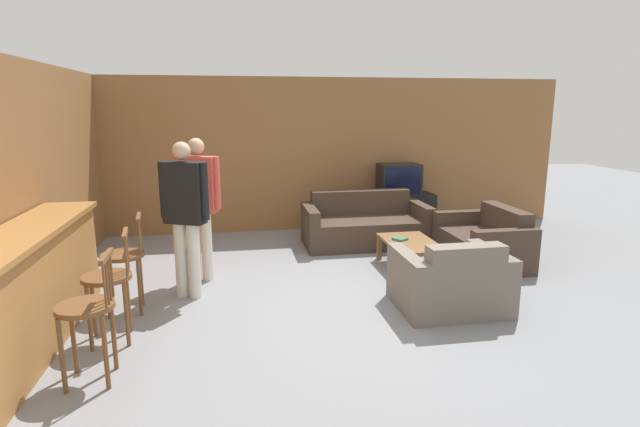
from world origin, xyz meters
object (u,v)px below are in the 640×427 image
bar_chair_far (124,261)px  book_on_table (400,239)px  loveseat_right (484,243)px  person_by_counter (185,211)px  armchair_near (451,283)px  tv (399,179)px  couch_far (365,226)px  coffee_table (410,245)px  tv_unit (398,212)px  bar_chair_near (88,314)px  bar_chair_mid (109,283)px  person_by_window (199,201)px

bar_chair_far → book_on_table: size_ratio=4.67×
loveseat_right → person_by_counter: bearing=-171.5°
armchair_near → tv: size_ratio=1.57×
couch_far → loveseat_right: bearing=-42.1°
coffee_table → book_on_table: bearing=139.5°
couch_far → loveseat_right: size_ratio=1.43×
tv_unit → armchair_near: bearing=-99.8°
bar_chair_near → book_on_table: bar_chair_near is taller
armchair_near → tv: bearing=80.2°
couch_far → book_on_table: 1.22m
bar_chair_far → tv_unit: (3.96, 2.99, -0.25)m
bar_chair_far → tv: bearing=37.0°
loveseat_right → coffee_table: size_ratio=1.29×
coffee_table → tv_unit: bearing=75.5°
bar_chair_mid → loveseat_right: 4.78m
bar_chair_mid → coffee_table: 3.74m
bar_chair_mid → person_by_window: 1.78m
armchair_near → book_on_table: size_ratio=5.02×
loveseat_right → book_on_table: 1.21m
tv → bar_chair_mid: bearing=-137.2°
bar_chair_mid → person_by_counter: size_ratio=0.59×
book_on_table → person_by_counter: size_ratio=0.13×
bar_chair_near → loveseat_right: (4.50, 2.29, -0.27)m
coffee_table → bar_chair_mid: bearing=-155.9°
coffee_table → person_by_counter: bearing=-169.6°
armchair_near → tv_unit: bearing=80.2°
tv_unit → person_by_window: bearing=-147.1°
bar_chair_mid → couch_far: (3.14, 2.83, -0.27)m
couch_far → tv_unit: couch_far is taller
bar_chair_mid → armchair_near: 3.37m
coffee_table → person_by_window: person_by_window is taller
bar_chair_mid → coffee_table: (3.40, 1.52, -0.23)m
armchair_near → person_by_window: bearing=151.9°
person_by_counter → coffee_table: bearing=10.4°
armchair_near → loveseat_right: 1.83m
loveseat_right → tv_unit: size_ratio=1.08×
bar_chair_far → tv: tv is taller
coffee_table → person_by_window: 2.77m
bar_chair_far → loveseat_right: bearing=11.4°
couch_far → person_by_counter: bearing=-144.4°
bar_chair_far → couch_far: size_ratio=0.54×
loveseat_right → book_on_table: bearing=178.9°
bar_chair_far → coffee_table: size_ratio=0.99×
bar_chair_mid → bar_chair_far: size_ratio=1.00×
coffee_table → bar_chair_near: bearing=-147.0°
couch_far → book_on_table: (0.15, -1.21, 0.10)m
armchair_near → person_by_window: 3.08m
bar_chair_far → couch_far: bar_chair_far is taller
person_by_counter → tv: bearing=38.3°
loveseat_right → person_by_counter: size_ratio=0.77×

